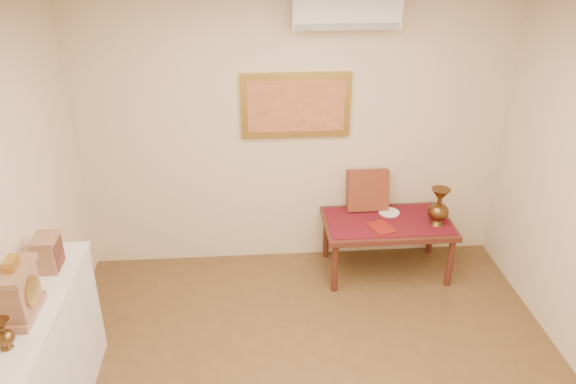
{
  "coord_description": "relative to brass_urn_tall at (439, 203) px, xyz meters",
  "views": [
    {
      "loc": [
        -0.45,
        -2.65,
        3.17
      ],
      "look_at": [
        -0.15,
        1.15,
        1.26
      ],
      "focal_mm": 35.0,
      "sensor_mm": 36.0,
      "label": 1
    }
  ],
  "objects": [
    {
      "name": "ceiling",
      "position": [
        -1.29,
        -1.79,
        1.92
      ],
      "size": [
        4.5,
        4.5,
        0.0
      ],
      "primitive_type": "plane",
      "rotation": [
        3.14,
        0.0,
        0.0
      ],
      "color": "white",
      "rests_on": "ground"
    },
    {
      "name": "wall_back",
      "position": [
        -1.29,
        0.46,
        0.57
      ],
      "size": [
        4.0,
        0.02,
        2.7
      ],
      "primitive_type": "cube",
      "color": "beige",
      "rests_on": "ground"
    },
    {
      "name": "brass_urn_small",
      "position": [
        -3.12,
        -1.9,
        0.32
      ],
      "size": [
        0.11,
        0.11,
        0.25
      ],
      "primitive_type": null,
      "color": "brown",
      "rests_on": "display_ledge"
    },
    {
      "name": "table_cloth",
      "position": [
        -0.44,
        0.09,
        -0.22
      ],
      "size": [
        1.14,
        0.59,
        0.01
      ],
      "primitive_type": "cube",
      "color": "maroon",
      "rests_on": "low_table"
    },
    {
      "name": "brass_urn_tall",
      "position": [
        0.0,
        0.0,
        0.0
      ],
      "size": [
        0.2,
        0.2,
        0.44
      ],
      "primitive_type": null,
      "color": "brown",
      "rests_on": "table_cloth"
    },
    {
      "name": "plate",
      "position": [
        -0.39,
        0.24,
        -0.21
      ],
      "size": [
        0.2,
        0.2,
        0.01
      ],
      "primitive_type": "cylinder",
      "color": "white",
      "rests_on": "table_cloth"
    },
    {
      "name": "menu",
      "position": [
        -0.53,
        -0.04,
        -0.21
      ],
      "size": [
        0.26,
        0.3,
        0.01
      ],
      "primitive_type": "cube",
      "rotation": [
        0.0,
        0.0,
        0.36
      ],
      "color": "maroon",
      "rests_on": "table_cloth"
    },
    {
      "name": "cushion",
      "position": [
        -0.59,
        0.35,
        -0.02
      ],
      "size": [
        0.4,
        0.18,
        0.41
      ],
      "primitive_type": "cube",
      "rotation": [
        -0.21,
        0.0,
        0.0
      ],
      "color": "#5A1214",
      "rests_on": "table_cloth"
    },
    {
      "name": "mantel_clock",
      "position": [
        -3.12,
        -1.61,
        0.38
      ],
      "size": [
        0.17,
        0.36,
        0.41
      ],
      "color": "#9D6E51",
      "rests_on": "display_ledge"
    },
    {
      "name": "wooden_chest",
      "position": [
        -3.11,
        -1.11,
        0.32
      ],
      "size": [
        0.16,
        0.21,
        0.24
      ],
      "color": "#9D6E51",
      "rests_on": "display_ledge"
    },
    {
      "name": "low_table",
      "position": [
        -0.44,
        0.09,
        -0.29
      ],
      "size": [
        1.2,
        0.7,
        0.55
      ],
      "color": "#522318",
      "rests_on": "floor"
    },
    {
      "name": "painting",
      "position": [
        -1.29,
        0.44,
        0.82
      ],
      "size": [
        1.0,
        0.06,
        0.6
      ],
      "color": "#B18E38",
      "rests_on": "wall_back"
    },
    {
      "name": "ac_unit",
      "position": [
        -0.89,
        0.33,
        1.67
      ],
      "size": [
        0.9,
        0.25,
        0.3
      ],
      "color": "silver",
      "rests_on": "wall_back"
    }
  ]
}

